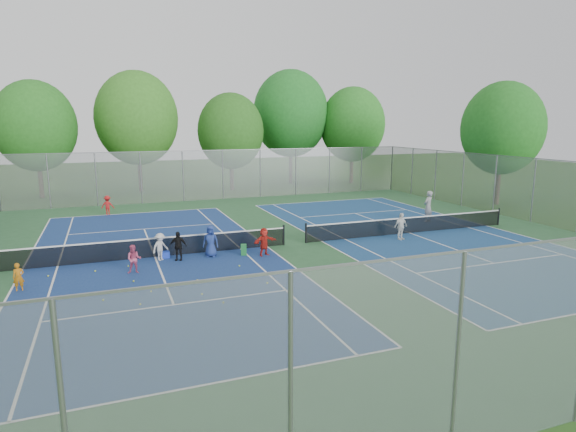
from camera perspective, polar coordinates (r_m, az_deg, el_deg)
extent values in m
plane|color=#244D18|center=(24.84, 0.82, -3.36)|extent=(120.00, 120.00, 0.00)
cube|color=#2A5932|center=(24.84, 0.82, -3.34)|extent=(32.00, 32.00, 0.01)
cube|color=navy|center=(23.28, -15.48, -4.71)|extent=(10.97, 23.77, 0.01)
cube|color=navy|center=(28.10, 14.22, -1.97)|extent=(10.97, 23.77, 0.01)
cube|color=black|center=(23.16, -15.54, -3.67)|extent=(12.87, 0.10, 0.91)
cube|color=black|center=(28.01, 14.27, -1.09)|extent=(12.87, 0.10, 0.91)
cube|color=gray|center=(39.60, -7.74, 4.87)|extent=(32.00, 0.10, 4.00)
cube|color=gray|center=(33.70, 27.07, 2.70)|extent=(0.10, 32.00, 4.00)
cylinder|color=#443326|center=(44.89, -27.30, 4.14)|extent=(0.36, 0.36, 3.50)
ellipsoid|color=#22611C|center=(44.67, -27.77, 9.43)|extent=(6.40, 6.40, 7.36)
cylinder|color=#443326|center=(45.66, -17.14, 5.19)|extent=(0.36, 0.36, 3.85)
ellipsoid|color=#316B1F|center=(45.46, -17.48, 11.00)|extent=(7.20, 7.20, 8.28)
cylinder|color=#443326|center=(44.95, -6.69, 5.07)|extent=(0.36, 0.36, 3.15)
ellipsoid|color=#255919|center=(44.72, -6.80, 9.95)|extent=(6.00, 6.00, 6.90)
cylinder|color=#443326|center=(49.86, 0.31, 6.33)|extent=(0.36, 0.36, 4.20)
ellipsoid|color=#1C6220|center=(49.70, 0.32, 12.03)|extent=(7.60, 7.60, 8.74)
cylinder|color=#443326|center=(50.57, 7.53, 5.91)|extent=(0.36, 0.36, 3.50)
ellipsoid|color=#236A1E|center=(50.38, 7.65, 10.70)|extent=(6.60, 6.60, 7.59)
cylinder|color=#443326|center=(40.00, 23.62, 3.75)|extent=(0.36, 0.36, 3.50)
ellipsoid|color=#1D5F1B|center=(39.76, 24.07, 9.47)|extent=(6.00, 6.00, 6.90)
cube|color=blue|center=(23.01, -14.32, -4.48)|extent=(0.36, 0.36, 0.31)
cube|color=#24873A|center=(22.83, -5.27, -4.01)|extent=(0.33, 0.33, 0.53)
imported|color=#C46F12|center=(20.55, -29.31, -6.34)|extent=(0.42, 0.30, 1.07)
imported|color=#D25178|center=(20.96, -17.78, -4.90)|extent=(0.67, 0.56, 1.21)
imported|color=silver|center=(22.56, -14.90, -3.55)|extent=(0.94, 0.84, 1.27)
imported|color=black|center=(22.33, -12.90, -3.50)|extent=(0.86, 0.59, 1.35)
imported|color=navy|center=(22.67, -9.16, -2.97)|extent=(0.85, 0.72, 1.48)
imported|color=red|center=(22.58, -2.85, -3.08)|extent=(1.30, 0.75, 1.34)
imported|color=#AB1918|center=(34.79, -20.59, 1.20)|extent=(0.95, 0.69, 1.32)
imported|color=gray|center=(31.46, 16.27, 1.09)|extent=(0.85, 0.71, 1.97)
imported|color=white|center=(26.30, 13.22, -1.21)|extent=(0.91, 0.51, 1.46)
sphere|color=#B2C22D|center=(17.02, -7.66, -10.19)|extent=(0.07, 0.07, 0.07)
sphere|color=#BCD030|center=(21.92, -26.55, -6.42)|extent=(0.07, 0.07, 0.07)
sphere|color=#B0C52D|center=(19.97, -17.84, -7.41)|extent=(0.07, 0.07, 0.07)
sphere|color=#BBD631|center=(18.29, -21.07, -9.33)|extent=(0.07, 0.07, 0.07)
sphere|color=#A5C92E|center=(22.05, -18.40, -5.71)|extent=(0.07, 0.07, 0.07)
sphere|color=#D8EA36|center=(18.62, -15.91, -8.64)|extent=(0.07, 0.07, 0.07)
sphere|color=#CAE234|center=(17.93, -10.17, -9.15)|extent=(0.07, 0.07, 0.07)
sphere|color=#DCF238|center=(18.83, -2.46, -7.99)|extent=(0.07, 0.07, 0.07)
sphere|color=gold|center=(17.48, -17.12, -10.01)|extent=(0.07, 0.07, 0.07)
sphere|color=#C3E334|center=(21.81, -21.88, -6.12)|extent=(0.07, 0.07, 0.07)
sphere|color=yellow|center=(19.48, -10.68, -7.53)|extent=(0.07, 0.07, 0.07)
sphere|color=#CDF138|center=(21.09, -5.78, -5.94)|extent=(0.07, 0.07, 0.07)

